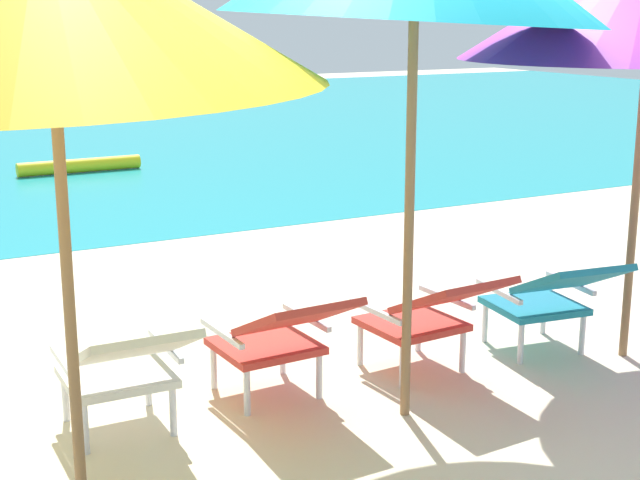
# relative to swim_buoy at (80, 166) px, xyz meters

# --- Properties ---
(ground_plane) EXTENTS (40.00, 40.00, 0.00)m
(ground_plane) POSITION_rel_swim_buoy_xyz_m (-0.44, -4.03, -0.10)
(ground_plane) COLOR beige
(swim_buoy) EXTENTS (1.60, 0.18, 0.18)m
(swim_buoy) POSITION_rel_swim_buoy_xyz_m (0.00, 0.00, 0.00)
(swim_buoy) COLOR yellow
(swim_buoy) RESTS_ON ocean_band
(lounge_chair_far_left) EXTENTS (0.56, 0.88, 0.68)m
(lounge_chair_far_left) POSITION_rel_swim_buoy_xyz_m (-1.81, -8.00, 0.31)
(lounge_chair_far_left) COLOR silver
(lounge_chair_far_left) RESTS_ON ground_plane
(lounge_chair_near_left) EXTENTS (0.57, 0.90, 0.68)m
(lounge_chair_near_left) POSITION_rel_swim_buoy_xyz_m (-0.95, -7.95, 0.31)
(lounge_chair_near_left) COLOR red
(lounge_chair_near_left) RESTS_ON ground_plane
(lounge_chair_near_right) EXTENTS (0.59, 0.91, 0.68)m
(lounge_chair_near_right) POSITION_rel_swim_buoy_xyz_m (-0.03, -8.02, 0.31)
(lounge_chair_near_right) COLOR red
(lounge_chair_near_right) RESTS_ON ground_plane
(lounge_chair_far_right) EXTENTS (0.65, 0.94, 0.68)m
(lounge_chair_far_right) POSITION_rel_swim_buoy_xyz_m (0.81, -8.09, 0.31)
(lounge_chair_far_right) COLOR teal
(lounge_chair_far_right) RESTS_ON ground_plane
(beach_umbrella_left) EXTENTS (2.64, 2.62, 2.48)m
(beach_umbrella_left) POSITION_rel_swim_buoy_xyz_m (-2.15, -8.40, 2.00)
(beach_umbrella_left) COLOR olive
(beach_umbrella_left) RESTS_ON ground_plane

